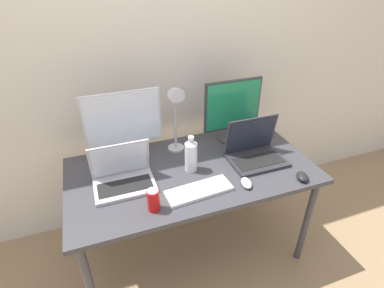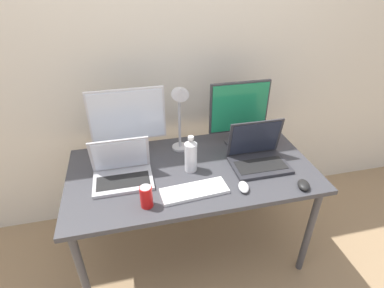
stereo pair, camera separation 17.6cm
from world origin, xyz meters
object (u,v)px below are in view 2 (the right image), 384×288
at_px(laptop_secondary, 258,154).
at_px(soda_can_by_laptop, 272,136).
at_px(laptop_silver, 122,171).
at_px(soda_can_near_keyboard, 146,197).
at_px(keyboard_main, 194,191).
at_px(monitor_left, 128,119).
at_px(water_bottle, 191,155).
at_px(monitor_center, 239,111).
at_px(work_desk, 192,177).
at_px(mouse_by_keyboard, 244,187).
at_px(desk_lamp, 180,106).
at_px(mouse_by_laptop, 304,185).

height_order(laptop_secondary, soda_can_by_laptop, laptop_secondary).
distance_m(laptop_silver, soda_can_near_keyboard, 0.29).
bearing_deg(laptop_secondary, keyboard_main, -157.58).
distance_m(monitor_left, laptop_secondary, 0.85).
xyz_separation_m(water_bottle, soda_can_by_laptop, (0.62, 0.17, -0.04)).
bearing_deg(monitor_left, soda_can_by_laptop, -6.05).
bearing_deg(monitor_center, water_bottle, -147.48).
height_order(laptop_secondary, keyboard_main, laptop_secondary).
bearing_deg(work_desk, laptop_silver, -179.72).
bearing_deg(monitor_left, mouse_by_keyboard, -41.55).
bearing_deg(work_desk, monitor_left, 143.03).
height_order(keyboard_main, water_bottle, water_bottle).
distance_m(keyboard_main, desk_lamp, 0.54).
relative_size(laptop_silver, mouse_by_keyboard, 3.41).
relative_size(soda_can_near_keyboard, desk_lamp, 0.26).
height_order(laptop_silver, soda_can_near_keyboard, laptop_silver).
bearing_deg(desk_lamp, water_bottle, -85.77).
bearing_deg(work_desk, mouse_by_laptop, -29.19).
xyz_separation_m(laptop_secondary, mouse_by_keyboard, (-0.18, -0.23, -0.05)).
height_order(laptop_silver, keyboard_main, laptop_silver).
bearing_deg(laptop_secondary, soda_can_by_laptop, 45.44).
relative_size(laptop_secondary, mouse_by_laptop, 3.72).
distance_m(water_bottle, soda_can_by_laptop, 0.64).
xyz_separation_m(laptop_silver, mouse_by_keyboard, (0.66, -0.26, -0.04)).
distance_m(work_desk, keyboard_main, 0.23).
xyz_separation_m(water_bottle, soda_can_near_keyboard, (-0.30, -0.26, -0.04)).
bearing_deg(soda_can_by_laptop, monitor_center, 160.74).
relative_size(work_desk, mouse_by_laptop, 16.00).
bearing_deg(soda_can_near_keyboard, water_bottle, 41.14).
bearing_deg(mouse_by_keyboard, mouse_by_laptop, 1.65).
relative_size(mouse_by_keyboard, soda_can_by_laptop, 0.79).
xyz_separation_m(laptop_silver, laptop_secondary, (0.84, -0.03, 0.00)).
height_order(mouse_by_keyboard, mouse_by_laptop, mouse_by_laptop).
bearing_deg(mouse_by_keyboard, soda_can_by_laptop, 60.91).
xyz_separation_m(mouse_by_keyboard, mouse_by_laptop, (0.34, -0.06, 0.00)).
height_order(mouse_by_keyboard, desk_lamp, desk_lamp).
height_order(keyboard_main, mouse_by_laptop, mouse_by_laptop).
bearing_deg(soda_can_by_laptop, monitor_left, 173.95).
bearing_deg(desk_lamp, mouse_by_laptop, -41.56).
relative_size(laptop_silver, soda_can_near_keyboard, 2.71).
xyz_separation_m(monitor_center, soda_can_near_keyboard, (-0.69, -0.51, -0.18)).
relative_size(water_bottle, desk_lamp, 0.48).
xyz_separation_m(monitor_left, mouse_by_laptop, (0.93, -0.59, -0.23)).
bearing_deg(laptop_silver, mouse_by_laptop, -17.78).
height_order(laptop_silver, soda_can_by_laptop, laptop_silver).
distance_m(monitor_center, soda_can_near_keyboard, 0.87).
distance_m(work_desk, water_bottle, 0.17).
xyz_separation_m(monitor_center, soda_can_by_laptop, (0.23, -0.08, -0.18)).
bearing_deg(laptop_silver, desk_lamp, 28.23).
bearing_deg(work_desk, desk_lamp, 96.69).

